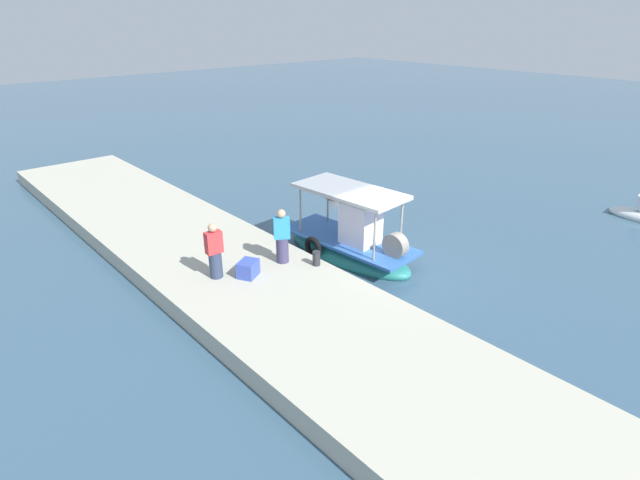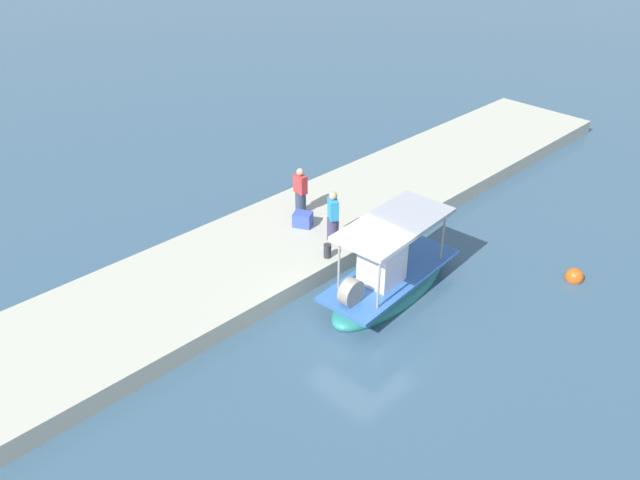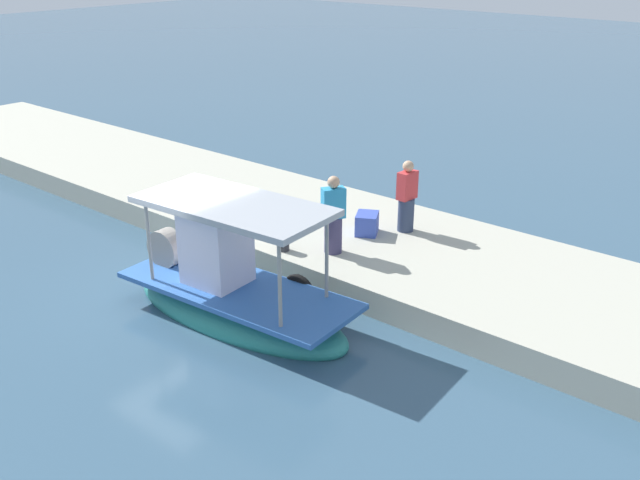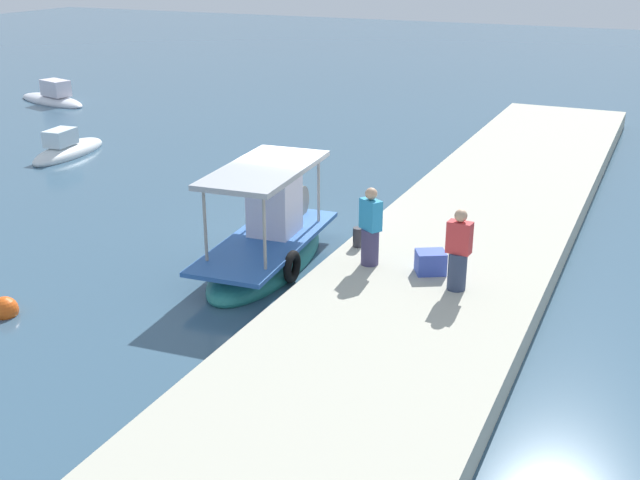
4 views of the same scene
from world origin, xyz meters
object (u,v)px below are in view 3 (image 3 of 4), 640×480
fisherman_by_crate (333,218)px  cargo_crate (367,224)px  fisherman_near_bollard (407,199)px  main_fishing_boat (234,294)px  mooring_bollard (284,241)px

fisherman_by_crate → cargo_crate: 1.44m
fisherman_near_bollard → fisherman_by_crate: 2.11m
fisherman_near_bollard → fisherman_by_crate: fisherman_by_crate is taller
cargo_crate → main_fishing_boat: bearing=86.6°
main_fishing_boat → mooring_bollard: main_fishing_boat is taller
fisherman_near_bollard → mooring_bollard: size_ratio=3.73×
fisherman_by_crate → cargo_crate: bearing=-86.4°
fisherman_by_crate → mooring_bollard: (0.87, 0.63, -0.56)m
mooring_bollard → cargo_crate: bearing=-111.9°
mooring_bollard → cargo_crate: (-0.79, -1.96, 0.01)m
mooring_bollard → main_fishing_boat: bearing=105.3°
main_fishing_boat → fisherman_by_crate: main_fishing_boat is taller
mooring_bollard → fisherman_by_crate: bearing=-144.4°
main_fishing_boat → fisherman_by_crate: (-0.32, -2.65, 0.88)m
mooring_bollard → cargo_crate: size_ratio=0.75×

